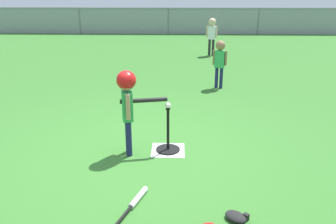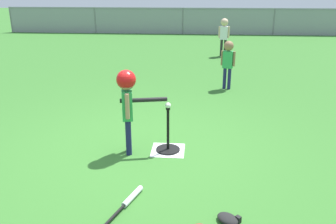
{
  "view_description": "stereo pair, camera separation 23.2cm",
  "coord_description": "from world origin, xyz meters",
  "px_view_note": "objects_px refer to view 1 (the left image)",
  "views": [
    {
      "loc": [
        0.44,
        -4.27,
        2.1
      ],
      "look_at": [
        0.32,
        0.03,
        0.55
      ],
      "focal_mm": 37.82,
      "sensor_mm": 36.0,
      "label": 1
    },
    {
      "loc": [
        0.67,
        -4.26,
        2.1
      ],
      "look_at": [
        0.32,
        0.03,
        0.55
      ],
      "focal_mm": 37.82,
      "sensor_mm": 36.0,
      "label": 2
    }
  ],
  "objects_px": {
    "batting_tee": "(168,144)",
    "baseball_on_tee": "(168,105)",
    "spare_bat_silver": "(135,201)",
    "glove_near_bats": "(236,217)",
    "fielder_deep_center": "(220,58)",
    "fielder_near_right": "(212,32)",
    "batter_child": "(128,96)"
  },
  "relations": [
    {
      "from": "fielder_deep_center",
      "to": "spare_bat_silver",
      "type": "distance_m",
      "value": 4.57
    },
    {
      "from": "fielder_deep_center",
      "to": "spare_bat_silver",
      "type": "bearing_deg",
      "value": -106.72
    },
    {
      "from": "fielder_deep_center",
      "to": "fielder_near_right",
      "type": "bearing_deg",
      "value": 87.55
    },
    {
      "from": "fielder_deep_center",
      "to": "glove_near_bats",
      "type": "distance_m",
      "value": 4.62
    },
    {
      "from": "batting_tee",
      "to": "fielder_near_right",
      "type": "height_order",
      "value": "fielder_near_right"
    },
    {
      "from": "batter_child",
      "to": "spare_bat_silver",
      "type": "distance_m",
      "value": 1.39
    },
    {
      "from": "batter_child",
      "to": "fielder_near_right",
      "type": "distance_m",
      "value": 7.11
    },
    {
      "from": "batter_child",
      "to": "fielder_near_right",
      "type": "xyz_separation_m",
      "value": [
        1.66,
        6.92,
        -0.06
      ]
    },
    {
      "from": "batting_tee",
      "to": "glove_near_bats",
      "type": "distance_m",
      "value": 1.63
    },
    {
      "from": "fielder_deep_center",
      "to": "glove_near_bats",
      "type": "relative_size",
      "value": 3.78
    },
    {
      "from": "baseball_on_tee",
      "to": "glove_near_bats",
      "type": "distance_m",
      "value": 1.74
    },
    {
      "from": "batting_tee",
      "to": "fielder_deep_center",
      "type": "height_order",
      "value": "fielder_deep_center"
    },
    {
      "from": "fielder_near_right",
      "to": "glove_near_bats",
      "type": "distance_m",
      "value": 8.33
    },
    {
      "from": "glove_near_bats",
      "to": "fielder_deep_center",
      "type": "bearing_deg",
      "value": 86.06
    },
    {
      "from": "baseball_on_tee",
      "to": "glove_near_bats",
      "type": "relative_size",
      "value": 0.27
    },
    {
      "from": "batter_child",
      "to": "fielder_deep_center",
      "type": "distance_m",
      "value": 3.54
    },
    {
      "from": "batting_tee",
      "to": "spare_bat_silver",
      "type": "relative_size",
      "value": 0.86
    },
    {
      "from": "batter_child",
      "to": "batting_tee",
      "type": "bearing_deg",
      "value": 12.03
    },
    {
      "from": "batter_child",
      "to": "fielder_deep_center",
      "type": "xyz_separation_m",
      "value": [
        1.5,
        3.2,
        -0.14
      ]
    },
    {
      "from": "batting_tee",
      "to": "glove_near_bats",
      "type": "height_order",
      "value": "batting_tee"
    },
    {
      "from": "baseball_on_tee",
      "to": "batter_child",
      "type": "bearing_deg",
      "value": -167.97
    },
    {
      "from": "batting_tee",
      "to": "fielder_deep_center",
      "type": "bearing_deg",
      "value": 72.02
    },
    {
      "from": "batting_tee",
      "to": "baseball_on_tee",
      "type": "height_order",
      "value": "baseball_on_tee"
    },
    {
      "from": "batting_tee",
      "to": "fielder_near_right",
      "type": "relative_size",
      "value": 0.53
    },
    {
      "from": "batting_tee",
      "to": "baseball_on_tee",
      "type": "distance_m",
      "value": 0.55
    },
    {
      "from": "baseball_on_tee",
      "to": "batter_child",
      "type": "distance_m",
      "value": 0.54
    },
    {
      "from": "batter_child",
      "to": "fielder_near_right",
      "type": "height_order",
      "value": "fielder_near_right"
    },
    {
      "from": "baseball_on_tee",
      "to": "spare_bat_silver",
      "type": "relative_size",
      "value": 0.11
    },
    {
      "from": "spare_bat_silver",
      "to": "glove_near_bats",
      "type": "relative_size",
      "value": 2.61
    },
    {
      "from": "baseball_on_tee",
      "to": "fielder_deep_center",
      "type": "bearing_deg",
      "value": 72.02
    },
    {
      "from": "batter_child",
      "to": "spare_bat_silver",
      "type": "bearing_deg",
      "value": -79.87
    },
    {
      "from": "fielder_deep_center",
      "to": "fielder_near_right",
      "type": "xyz_separation_m",
      "value": [
        0.16,
        3.72,
        0.08
      ]
    }
  ]
}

